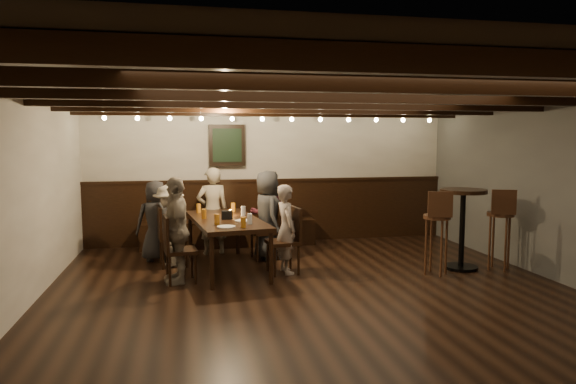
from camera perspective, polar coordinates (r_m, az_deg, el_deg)
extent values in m
plane|color=black|center=(6.13, 3.64, -11.83)|extent=(7.00, 7.00, 0.00)
plane|color=black|center=(5.86, 3.80, 11.13)|extent=(7.00, 7.00, 0.00)
plane|color=beige|center=(9.28, -1.88, 1.84)|extent=(6.50, 0.00, 6.50)
plane|color=#4A4B48|center=(7.41, 28.79, 0.03)|extent=(0.00, 7.00, 7.00)
plane|color=beige|center=(5.93, -28.23, -1.25)|extent=(0.00, 7.00, 7.00)
cube|color=black|center=(9.31, -1.83, -2.17)|extent=(6.50, 0.08, 1.10)
cube|color=black|center=(9.01, -6.58, -4.57)|extent=(3.00, 0.45, 0.45)
cube|color=black|center=(9.06, -6.81, 5.18)|extent=(0.62, 0.12, 0.72)
cube|color=black|center=(9.00, -6.77, 5.18)|extent=(0.50, 0.02, 0.58)
cube|color=black|center=(3.15, 18.03, 13.61)|extent=(6.50, 0.10, 0.16)
cube|color=black|center=(4.20, 10.11, 11.84)|extent=(6.50, 0.10, 0.16)
cube|color=black|center=(5.29, 5.46, 10.69)|extent=(6.50, 0.10, 0.16)
cube|color=black|center=(6.41, 2.43, 9.89)|extent=(6.50, 0.10, 0.16)
cube|color=black|center=(7.54, 0.31, 9.32)|extent=(6.50, 0.10, 0.16)
cube|color=black|center=(8.68, -1.25, 8.89)|extent=(6.50, 0.10, 0.16)
sphere|color=#FFE099|center=(8.61, -19.73, 7.76)|extent=(0.07, 0.07, 0.07)
sphere|color=#FFE099|center=(8.52, -10.46, 8.03)|extent=(0.07, 0.07, 0.07)
sphere|color=#FFE099|center=(8.65, -1.22, 8.10)|extent=(0.07, 0.07, 0.07)
sphere|color=#FFE099|center=(8.99, 7.52, 7.97)|extent=(0.07, 0.07, 0.07)
sphere|color=#FFE099|center=(9.53, 15.44, 7.69)|extent=(0.07, 0.07, 0.07)
cube|color=black|center=(7.35, -6.88, -3.18)|extent=(1.14, 2.06, 0.06)
cylinder|color=black|center=(6.46, -8.45, -7.82)|extent=(0.06, 0.06, 0.68)
cylinder|color=black|center=(8.24, -10.81, -4.84)|extent=(0.06, 0.06, 0.68)
cylinder|color=black|center=(6.64, -1.89, -7.38)|extent=(0.06, 0.06, 0.68)
cylinder|color=black|center=(8.38, -5.61, -4.58)|extent=(0.06, 0.06, 0.68)
cube|color=black|center=(7.73, -12.66, -4.99)|extent=(0.46, 0.46, 0.05)
cube|color=black|center=(7.67, -14.06, -3.24)|extent=(0.09, 0.41, 0.44)
cube|color=black|center=(6.85, -11.82, -6.42)|extent=(0.45, 0.45, 0.05)
cube|color=black|center=(6.79, -13.38, -4.49)|extent=(0.09, 0.40, 0.44)
cube|color=black|center=(8.00, -2.61, -4.47)|extent=(0.46, 0.46, 0.05)
cube|color=black|center=(8.01, -1.35, -2.65)|extent=(0.09, 0.41, 0.45)
cube|color=black|center=(7.15, -0.57, -5.61)|extent=(0.47, 0.47, 0.05)
cube|color=black|center=(7.17, 0.87, -3.52)|extent=(0.10, 0.42, 0.46)
imported|color=#28282B|center=(8.12, -14.44, -3.08)|extent=(0.65, 0.47, 1.24)
imported|color=gray|center=(8.37, -8.39, -2.09)|extent=(0.55, 0.40, 1.41)
imported|color=#531C29|center=(8.44, -2.17, -2.39)|extent=(0.68, 0.56, 1.28)
imported|color=#B4AB98|center=(7.69, -13.06, -3.68)|extent=(0.55, 0.83, 1.20)
imported|color=gray|center=(6.79, -12.29, -4.14)|extent=(0.44, 0.85, 1.39)
imported|color=#2B2C2E|center=(7.97, -2.27, -2.56)|extent=(0.52, 0.73, 1.38)
imported|color=gray|center=(7.13, -0.19, -4.13)|extent=(0.35, 0.49, 1.24)
cylinder|color=#BF7219|center=(7.97, -9.91, -1.79)|extent=(0.07, 0.07, 0.14)
cylinder|color=#BF7219|center=(8.02, -6.11, -1.69)|extent=(0.07, 0.07, 0.14)
cylinder|color=#BF7219|center=(7.38, -9.33, -2.41)|extent=(0.07, 0.07, 0.14)
cylinder|color=silver|center=(7.59, -4.99, -2.11)|extent=(0.07, 0.07, 0.14)
cylinder|color=#BF7219|center=(6.86, -7.90, -3.02)|extent=(0.07, 0.07, 0.14)
cylinder|color=silver|center=(6.85, -4.28, -2.99)|extent=(0.07, 0.07, 0.14)
cylinder|color=#BF7219|center=(6.58, -5.00, -3.38)|extent=(0.07, 0.07, 0.14)
cylinder|color=white|center=(6.64, -6.88, -3.86)|extent=(0.24, 0.24, 0.01)
cylinder|color=white|center=(7.09, -4.95, -3.19)|extent=(0.24, 0.24, 0.01)
cube|color=black|center=(7.29, -6.80, -2.55)|extent=(0.15, 0.10, 0.12)
cylinder|color=beige|center=(7.66, -6.48, -2.40)|extent=(0.05, 0.05, 0.05)
cylinder|color=black|center=(7.88, 18.64, -7.92)|extent=(0.48, 0.48, 0.04)
cylinder|color=black|center=(7.77, 18.78, -4.04)|extent=(0.08, 0.08, 1.08)
cylinder|color=black|center=(7.69, 18.92, 0.09)|extent=(0.65, 0.65, 0.05)
cylinder|color=#391E12|center=(7.32, 16.23, -2.67)|extent=(0.37, 0.37, 0.05)
cube|color=#391E12|center=(7.12, 16.57, -1.33)|extent=(0.32, 0.12, 0.35)
cylinder|color=#391E12|center=(7.87, 22.54, -2.30)|extent=(0.37, 0.37, 0.05)
cube|color=#391E12|center=(7.68, 22.87, -1.04)|extent=(0.31, 0.15, 0.35)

